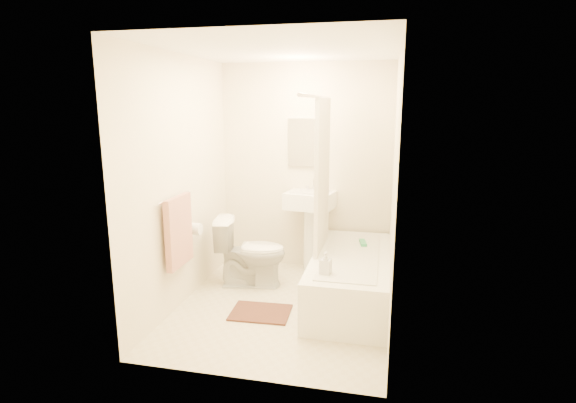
% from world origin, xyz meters
% --- Properties ---
extents(floor, '(2.40, 2.40, 0.00)m').
position_xyz_m(floor, '(0.00, 0.00, 0.00)').
color(floor, beige).
rests_on(floor, ground).
extents(ceiling, '(2.40, 2.40, 0.00)m').
position_xyz_m(ceiling, '(0.00, 0.00, 2.40)').
color(ceiling, white).
rests_on(ceiling, ground).
extents(wall_back, '(2.00, 0.02, 2.40)m').
position_xyz_m(wall_back, '(0.00, 1.20, 1.20)').
color(wall_back, beige).
rests_on(wall_back, ground).
extents(wall_left, '(0.02, 2.40, 2.40)m').
position_xyz_m(wall_left, '(-1.00, 0.00, 1.20)').
color(wall_left, beige).
rests_on(wall_left, ground).
extents(wall_right, '(0.02, 2.40, 2.40)m').
position_xyz_m(wall_right, '(1.00, 0.00, 1.20)').
color(wall_right, beige).
rests_on(wall_right, ground).
extents(mirror, '(0.40, 0.03, 0.55)m').
position_xyz_m(mirror, '(0.00, 1.18, 1.50)').
color(mirror, white).
rests_on(mirror, wall_back).
extents(curtain_rod, '(0.03, 1.70, 0.03)m').
position_xyz_m(curtain_rod, '(0.30, 0.10, 2.00)').
color(curtain_rod, silver).
rests_on(curtain_rod, wall_back).
extents(shower_curtain, '(0.04, 0.80, 1.55)m').
position_xyz_m(shower_curtain, '(0.30, 0.50, 1.22)').
color(shower_curtain, silver).
rests_on(shower_curtain, curtain_rod).
extents(towel_bar, '(0.02, 0.60, 0.02)m').
position_xyz_m(towel_bar, '(-0.96, -0.25, 1.10)').
color(towel_bar, silver).
rests_on(towel_bar, wall_left).
extents(towel, '(0.06, 0.45, 0.66)m').
position_xyz_m(towel, '(-0.93, -0.25, 0.78)').
color(towel, '#CC7266').
rests_on(towel, towel_bar).
extents(toilet_paper, '(0.11, 0.12, 0.12)m').
position_xyz_m(toilet_paper, '(-0.93, 0.12, 0.70)').
color(toilet_paper, white).
rests_on(toilet_paper, wall_left).
extents(toilet, '(0.81, 0.54, 0.74)m').
position_xyz_m(toilet, '(-0.46, 0.47, 0.37)').
color(toilet, white).
rests_on(toilet, floor).
extents(sink, '(0.59, 0.50, 1.03)m').
position_xyz_m(sink, '(0.09, 1.06, 0.52)').
color(sink, white).
rests_on(sink, floor).
extents(bathtub, '(0.74, 1.70, 0.48)m').
position_xyz_m(bathtub, '(0.63, 0.30, 0.24)').
color(bathtub, white).
rests_on(bathtub, floor).
extents(bath_mat, '(0.57, 0.44, 0.02)m').
position_xyz_m(bath_mat, '(-0.17, -0.18, 0.01)').
color(bath_mat, '#492219').
rests_on(bath_mat, floor).
extents(soap_bottle, '(0.11, 0.11, 0.21)m').
position_xyz_m(soap_bottle, '(0.45, -0.26, 0.58)').
color(soap_bottle, silver).
rests_on(soap_bottle, bathtub).
extents(scrub_brush, '(0.09, 0.21, 0.04)m').
position_xyz_m(scrub_brush, '(0.72, 0.66, 0.50)').
color(scrub_brush, '#34A361').
rests_on(scrub_brush, bathtub).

